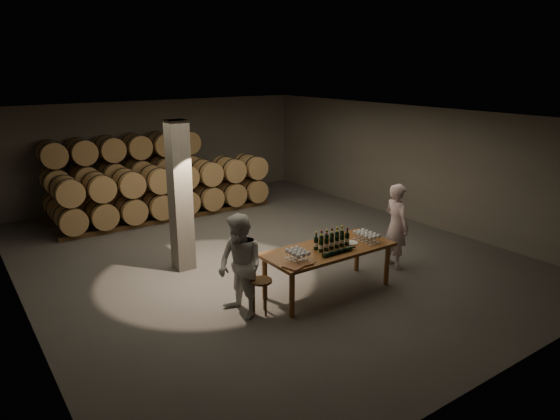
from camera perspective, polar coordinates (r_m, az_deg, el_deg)
room at (r=10.67m, az=-11.33°, el=1.48°), size 12.00×12.00×12.00m
tasting_table at (r=9.63m, az=5.55°, el=-4.92°), size 2.60×1.10×0.90m
barrel_stack_back at (r=15.49m, az=-17.30°, el=4.11°), size 4.70×0.95×2.31m
barrel_stack_front at (r=14.54m, az=-12.53°, el=2.20°), size 6.26×0.95×1.57m
bottle_cluster at (r=9.59m, az=5.93°, el=-3.55°), size 0.74×0.24×0.36m
lying_bottles at (r=9.31m, az=6.64°, el=-4.76°), size 0.79×0.09×0.09m
glass_cluster_left at (r=8.96m, az=2.03°, el=-4.86°), size 0.31×0.42×0.19m
glass_cluster_right at (r=10.05m, az=9.87°, el=-2.76°), size 0.31×0.53×0.18m
plate at (r=9.90m, az=8.07°, el=-3.71°), size 0.29×0.29×0.02m
notebook_near at (r=8.79m, az=2.92°, el=-6.14°), size 0.25×0.21×0.03m
notebook_corner at (r=8.66m, az=1.49°, el=-6.51°), size 0.31×0.36×0.03m
pen at (r=8.85m, az=3.88°, el=-6.07°), size 0.13×0.01×0.01m
stool at (r=8.87m, az=-2.17°, el=-8.66°), size 0.39×0.39×0.65m
person_man at (r=11.01m, az=13.15°, el=-1.78°), size 0.54×0.74×1.86m
person_woman at (r=8.67m, az=-4.56°, el=-6.44°), size 0.82×0.99×1.85m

